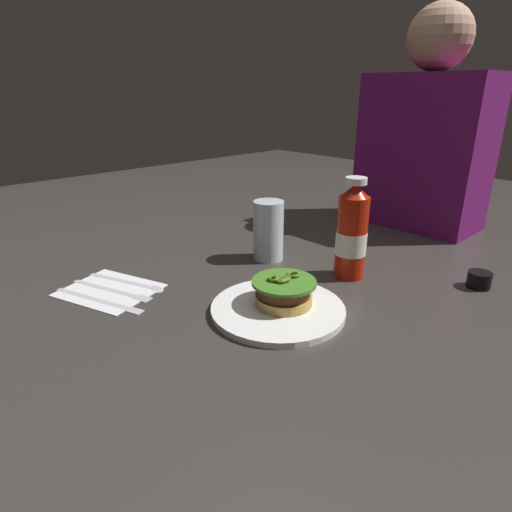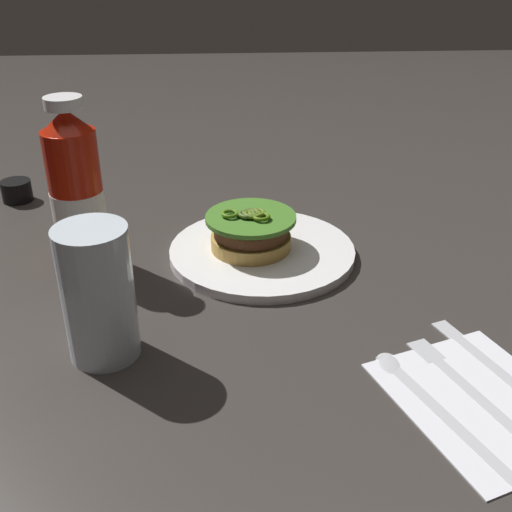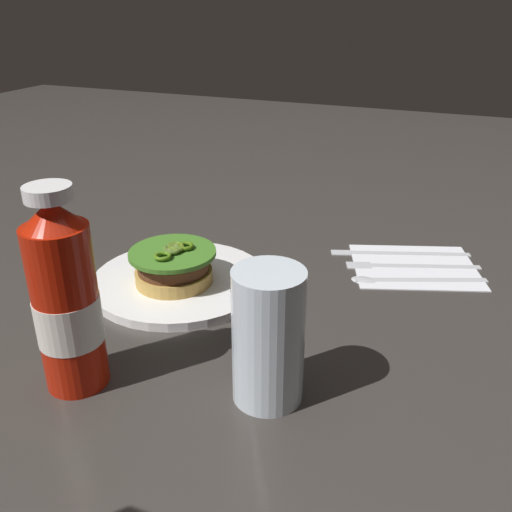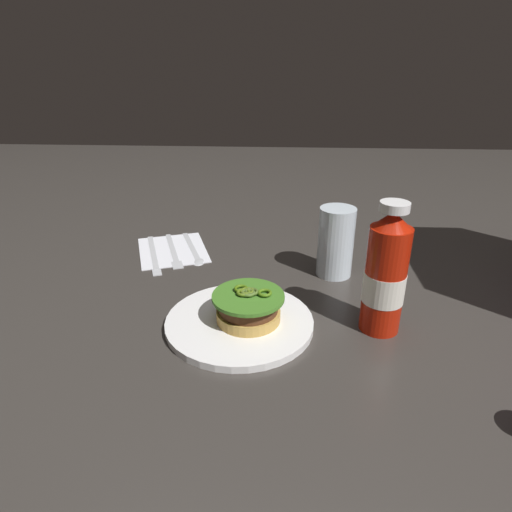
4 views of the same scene
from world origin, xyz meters
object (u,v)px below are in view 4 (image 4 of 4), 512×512
object	(u,v)px
dinner_plate	(240,322)
butter_knife	(154,255)
ketchup_bottle	(385,275)
water_glass	(336,242)
fork_utensil	(174,252)
napkin	(173,250)
burger_sandwich	(248,307)
spoon_utensil	(194,251)

from	to	relation	value
dinner_plate	butter_knife	xyz separation A→B (m)	(-0.25, -0.21, -0.00)
ketchup_bottle	water_glass	world-z (taller)	ketchup_bottle
butter_knife	fork_utensil	bearing A→B (deg)	119.16
ketchup_bottle	napkin	distance (m)	0.51
ketchup_bottle	water_glass	distance (m)	0.20
napkin	butter_knife	distance (m)	0.05
water_glass	napkin	size ratio (longest dim) A/B	0.79
fork_utensil	dinner_plate	bearing A→B (deg)	32.13
dinner_plate	water_glass	bearing A→B (deg)	138.77
water_glass	napkin	distance (m)	0.37
burger_sandwich	butter_knife	xyz separation A→B (m)	(-0.25, -0.23, -0.03)
burger_sandwich	butter_knife	size ratio (longest dim) A/B	0.56
dinner_plate	water_glass	distance (m)	0.27
spoon_utensil	water_glass	bearing A→B (deg)	74.39
dinner_plate	butter_knife	world-z (taller)	dinner_plate
water_glass	butter_knife	world-z (taller)	water_glass
fork_utensil	spoon_utensil	xyz separation A→B (m)	(-0.01, 0.05, 0.00)
napkin	butter_knife	world-z (taller)	butter_knife
butter_knife	fork_utensil	world-z (taller)	same
dinner_plate	fork_utensil	size ratio (longest dim) A/B	1.27
ketchup_bottle	napkin	world-z (taller)	ketchup_bottle
ketchup_bottle	spoon_utensil	xyz separation A→B (m)	(-0.27, -0.35, -0.09)
spoon_utensil	burger_sandwich	bearing A→B (deg)	26.83
water_glass	fork_utensil	world-z (taller)	water_glass
ketchup_bottle	spoon_utensil	world-z (taller)	ketchup_bottle
butter_knife	spoon_utensil	size ratio (longest dim) A/B	1.14
burger_sandwich	butter_knife	world-z (taller)	burger_sandwich
burger_sandwich	spoon_utensil	size ratio (longest dim) A/B	0.64
burger_sandwich	spoon_utensil	distance (m)	0.32
dinner_plate	ketchup_bottle	bearing A→B (deg)	91.65
napkin	spoon_utensil	size ratio (longest dim) A/B	0.98
burger_sandwich	napkin	world-z (taller)	burger_sandwich
fork_utensil	spoon_utensil	size ratio (longest dim) A/B	1.05
napkin	spoon_utensil	xyz separation A→B (m)	(0.01, 0.05, 0.00)
burger_sandwich	spoon_utensil	bearing A→B (deg)	-153.17
dinner_plate	fork_utensil	distance (m)	0.33
water_glass	spoon_utensil	distance (m)	0.32
dinner_plate	napkin	size ratio (longest dim) A/B	1.37
dinner_plate	spoon_utensil	world-z (taller)	dinner_plate
burger_sandwich	fork_utensil	bearing A→B (deg)	-145.72
fork_utensil	spoon_utensil	bearing A→B (deg)	96.62
ketchup_bottle	fork_utensil	xyz separation A→B (m)	(-0.27, -0.40, -0.09)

